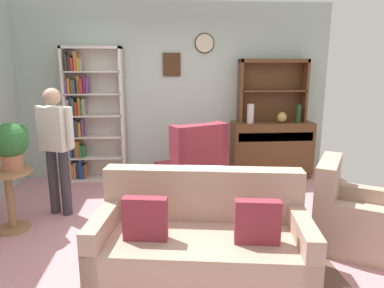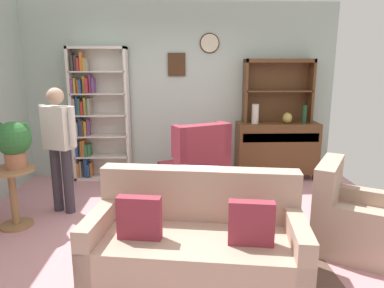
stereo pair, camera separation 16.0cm
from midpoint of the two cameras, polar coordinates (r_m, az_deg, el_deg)
name	(u,v)px [view 1 (the left image)]	position (r m, az deg, el deg)	size (l,w,h in m)	color
ground_plane	(185,231)	(4.04, -2.40, -14.07)	(5.40, 4.60, 0.02)	#C68C93
wall_back	(177,91)	(5.75, -3.33, 8.63)	(5.00, 0.09, 2.80)	#ADC1B7
area_rug	(205,242)	(3.78, 0.93, -15.82)	(2.27, 2.04, 0.01)	brown
bookshelf	(90,115)	(5.74, -17.21, 4.58)	(0.90, 0.30, 2.10)	silver
sideboard	(271,147)	(5.86, 12.10, -0.43)	(1.30, 0.45, 0.92)	brown
sideboard_hutch	(272,82)	(5.83, 12.27, 9.93)	(1.10, 0.26, 1.00)	brown
vase_tall	(250,114)	(5.59, 8.75, 4.95)	(0.11, 0.11, 0.31)	beige
vase_round	(282,117)	(5.75, 13.76, 4.27)	(0.15, 0.15, 0.17)	tan
bottle_wine	(298,114)	(5.81, 16.31, 4.80)	(0.07, 0.07, 0.29)	#194223
couch_floral	(201,242)	(3.13, 0.04, -15.84)	(1.91, 1.10, 0.90)	tan
armchair_floral	(352,219)	(3.93, 23.65, -11.18)	(1.06, 1.05, 0.88)	tan
wingback_chair	(193,169)	(4.94, -0.73, -4.10)	(1.04, 1.05, 1.05)	maroon
plant_stand	(9,194)	(4.42, -28.67, -7.19)	(0.52, 0.52, 0.69)	#997047
potted_plant_large	(10,143)	(4.27, -28.61, 0.14)	(0.38, 0.38, 0.52)	#AD6B4C
person_reading	(56,143)	(4.51, -22.35, 0.19)	(0.51, 0.32, 1.56)	#38333D
coffee_table	(192,198)	(3.98, -1.22, -8.78)	(0.80, 0.50, 0.42)	brown
book_stack	(182,187)	(3.93, -2.85, -7.09)	(0.19, 0.15, 0.11)	gray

